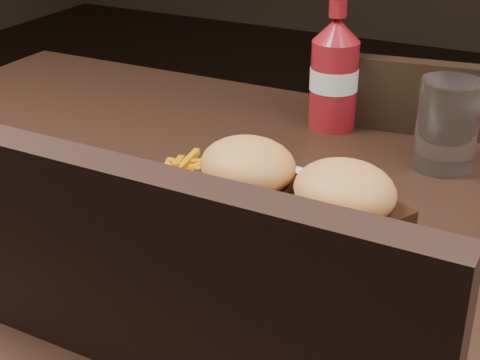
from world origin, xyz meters
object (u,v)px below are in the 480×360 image
at_px(chair_far, 437,262).
at_px(plate, 236,220).
at_px(ketchup_bottle, 333,88).
at_px(dining_table, 212,212).
at_px(tumbler, 447,127).

height_order(chair_far, plate, plate).
bearing_deg(ketchup_bottle, dining_table, -99.28).
distance_m(plate, ketchup_bottle, 0.33).
height_order(dining_table, tumbler, tumbler).
distance_m(ketchup_bottle, tumbler, 0.19).
bearing_deg(chair_far, ketchup_bottle, 49.04).
distance_m(chair_far, plate, 0.65).
distance_m(dining_table, plate, 0.08).
distance_m(plate, tumbler, 0.31).
bearing_deg(dining_table, ketchup_bottle, 80.72).
xyz_separation_m(dining_table, ketchup_bottle, (0.05, 0.28, 0.08)).
distance_m(dining_table, tumbler, 0.32).
height_order(plate, ketchup_bottle, ketchup_bottle).
height_order(plate, tumbler, tumbler).
bearing_deg(chair_far, tumbler, 89.06).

